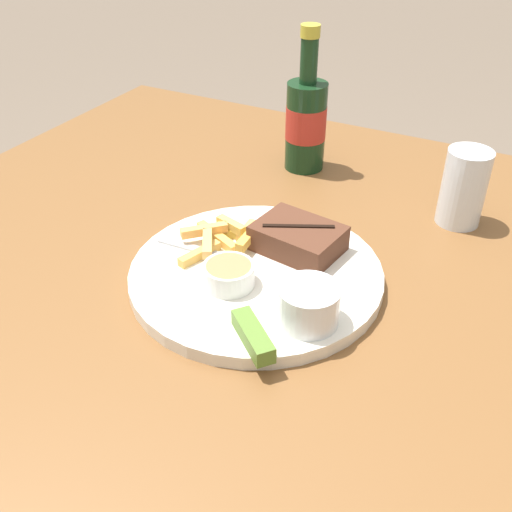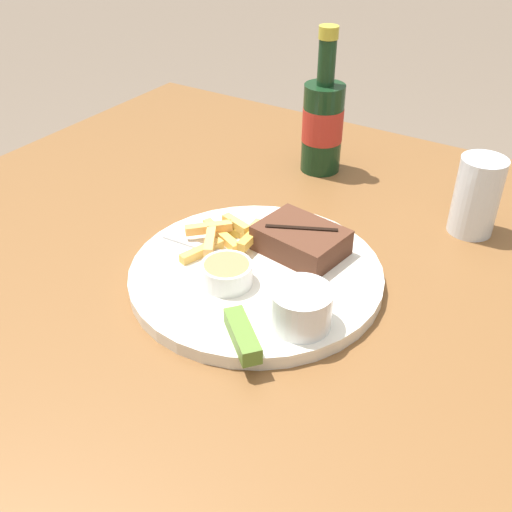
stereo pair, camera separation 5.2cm
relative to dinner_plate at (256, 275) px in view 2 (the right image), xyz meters
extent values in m
cube|color=brown|center=(0.00, 0.00, -0.03)|extent=(1.18, 1.10, 0.04)
cylinder|color=brown|center=(-0.53, 0.49, -0.40)|extent=(0.06, 0.06, 0.70)
cylinder|color=silver|center=(0.00, 0.00, 0.00)|extent=(0.32, 0.32, 0.01)
cylinder|color=white|center=(0.00, 0.00, 0.01)|extent=(0.32, 0.32, 0.00)
cube|color=#512D1E|center=(0.03, 0.07, 0.03)|extent=(0.12, 0.10, 0.04)
cube|color=black|center=(0.03, 0.07, 0.05)|extent=(0.09, 0.05, 0.00)
cube|color=#ECAC5A|center=(-0.07, 0.00, 0.03)|extent=(0.04, 0.06, 0.01)
cube|color=#EDA853|center=(-0.09, 0.03, 0.03)|extent=(0.05, 0.05, 0.01)
cube|color=#D9B452|center=(-0.07, 0.05, 0.03)|extent=(0.05, 0.02, 0.01)
cube|color=gold|center=(-0.05, 0.06, 0.02)|extent=(0.06, 0.03, 0.01)
cube|color=#E5B254|center=(-0.05, 0.07, 0.02)|extent=(0.01, 0.05, 0.01)
cube|color=gold|center=(-0.08, -0.01, 0.02)|extent=(0.03, 0.07, 0.01)
cube|color=#F2AF40|center=(-0.03, 0.04, 0.03)|extent=(0.02, 0.07, 0.01)
cube|color=#F3B34B|center=(-0.08, 0.03, 0.02)|extent=(0.08, 0.04, 0.01)
cylinder|color=white|center=(0.10, -0.06, 0.03)|extent=(0.07, 0.07, 0.05)
cylinder|color=beige|center=(0.10, -0.06, 0.05)|extent=(0.06, 0.06, 0.01)
cylinder|color=silver|center=(-0.01, -0.04, 0.02)|extent=(0.06, 0.06, 0.03)
cylinder|color=#C67A4C|center=(-0.01, -0.04, 0.03)|extent=(0.06, 0.06, 0.01)
cube|color=#567A2D|center=(0.06, -0.12, 0.02)|extent=(0.07, 0.07, 0.02)
cube|color=#B7B7BC|center=(-0.10, 0.00, 0.01)|extent=(0.10, 0.02, 0.00)
cube|color=#B7B7BC|center=(-0.03, -0.01, 0.01)|extent=(0.03, 0.00, 0.00)
cube|color=#B7B7BC|center=(-0.03, 0.00, 0.01)|extent=(0.03, 0.00, 0.00)
cube|color=#B7B7BC|center=(-0.03, 0.00, 0.01)|extent=(0.03, 0.00, 0.00)
cylinder|color=#143319|center=(-0.08, 0.33, 0.07)|extent=(0.07, 0.07, 0.15)
cylinder|color=#B22D23|center=(-0.08, 0.33, 0.07)|extent=(0.07, 0.07, 0.06)
cylinder|color=#143319|center=(-0.08, 0.33, 0.18)|extent=(0.03, 0.03, 0.07)
cylinder|color=gold|center=(-0.08, 0.33, 0.22)|extent=(0.03, 0.03, 0.02)
cylinder|color=silver|center=(0.20, 0.27, 0.05)|extent=(0.06, 0.06, 0.11)
camera|label=1|loc=(0.29, -0.55, 0.46)|focal=42.00mm
camera|label=2|loc=(0.33, -0.52, 0.46)|focal=42.00mm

